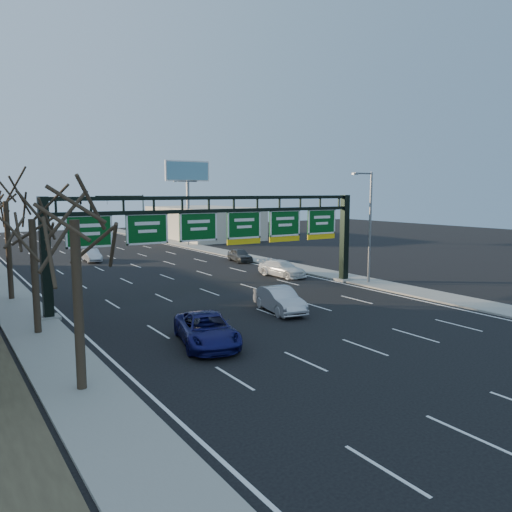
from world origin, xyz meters
TOP-DOWN VIEW (x-y plane):
  - ground at (0.00, 0.00)m, footprint 160.00×160.00m
  - sidewalk_left at (-12.80, 20.00)m, footprint 3.00×120.00m
  - sidewalk_right at (12.80, 20.00)m, footprint 3.00×120.00m
  - lane_markings at (0.00, 20.00)m, footprint 21.60×120.00m
  - sign_gantry at (0.16, 8.00)m, footprint 24.60×1.20m
  - building_right_distant at (20.00, 50.00)m, footprint 12.00×20.00m
  - tree_near at (-12.80, -4.00)m, footprint 3.60×3.60m
  - tree_gantry at (-12.80, 5.00)m, footprint 3.60×3.60m
  - tree_mid at (-12.80, 15.00)m, footprint 3.60×3.60m
  - streetlight_near at (12.47, 6.00)m, footprint 2.15×0.22m
  - streetlight_far at (12.47, 40.00)m, footprint 2.15×0.22m
  - billboard_right at (15.00, 44.98)m, footprint 7.00×0.50m
  - traffic_signal_mast at (5.69, 55.00)m, footprint 10.16×0.54m
  - car_blue_suv at (-6.17, -1.42)m, footprint 3.83×5.92m
  - car_silver_sedan at (0.76, 2.06)m, footprint 2.43×4.92m
  - car_white_wagon at (8.68, 12.64)m, footprint 2.70×5.12m
  - car_grey_far at (10.50, 22.83)m, footprint 2.29×4.33m
  - car_silver_distant at (-2.85, 31.59)m, footprint 1.60×4.09m

SIDE VIEW (x-z plane):
  - ground at x=0.00m, z-range 0.00..0.00m
  - lane_markings at x=0.00m, z-range 0.00..0.01m
  - sidewalk_left at x=-12.80m, z-range 0.00..0.12m
  - sidewalk_right at x=12.80m, z-range 0.00..0.12m
  - car_silver_distant at x=-2.85m, z-range 0.00..1.33m
  - car_grey_far at x=10.50m, z-range 0.00..1.40m
  - car_white_wagon at x=8.68m, z-range 0.00..1.42m
  - car_blue_suv at x=-6.17m, z-range 0.00..1.52m
  - car_silver_sedan at x=0.76m, z-range 0.00..1.55m
  - building_right_distant at x=20.00m, z-range 0.00..5.00m
  - sign_gantry at x=0.16m, z-range 1.03..8.23m
  - streetlight_near at x=12.47m, z-range 0.58..9.58m
  - streetlight_far at x=12.47m, z-range 0.58..9.58m
  - traffic_signal_mast at x=5.69m, z-range 2.00..9.00m
  - tree_gantry at x=-12.80m, z-range 2.87..11.35m
  - tree_near at x=-12.80m, z-range 3.05..11.91m
  - tree_mid at x=-12.80m, z-range 3.23..12.47m
  - billboard_right at x=15.00m, z-range 3.06..15.06m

